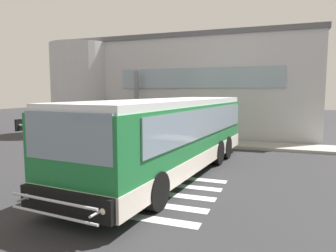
# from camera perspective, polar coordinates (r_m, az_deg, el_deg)

# --- Properties ---
(ground_plane) EXTENTS (80.00, 90.00, 0.02)m
(ground_plane) POSITION_cam_1_polar(r_m,az_deg,el_deg) (14.02, -4.95, -5.99)
(ground_plane) COLOR #2B2B2D
(ground_plane) RESTS_ON ground
(bay_paint_stripes) EXTENTS (4.40, 3.96, 0.01)m
(bay_paint_stripes) POSITION_cam_1_polar(r_m,az_deg,el_deg) (9.52, -4.62, -11.84)
(bay_paint_stripes) COLOR silver
(bay_paint_stripes) RESTS_ON ground
(terminal_building) EXTENTS (17.80, 13.80, 6.58)m
(terminal_building) POSITION_cam_1_polar(r_m,az_deg,el_deg) (24.79, 4.87, 6.98)
(terminal_building) COLOR #B7B7BC
(terminal_building) RESTS_ON ground
(boarding_curb) EXTENTS (20.00, 2.00, 0.15)m
(boarding_curb) POSITION_cam_1_polar(r_m,az_deg,el_deg) (18.39, 1.33, -2.76)
(boarding_curb) COLOR #9E9B93
(boarding_curb) RESTS_ON ground
(entry_support_column) EXTENTS (0.28, 0.28, 4.11)m
(entry_support_column) POSITION_cam_1_polar(r_m,az_deg,el_deg) (19.79, -5.79, 4.04)
(entry_support_column) COLOR slate
(entry_support_column) RESTS_ON boarding_curb
(bus_main_foreground) EXTENTS (3.95, 11.16, 2.70)m
(bus_main_foreground) POSITION_cam_1_polar(r_m,az_deg,el_deg) (11.24, 0.47, -2.06)
(bus_main_foreground) COLOR #1E7238
(bus_main_foreground) RESTS_ON ground
(passenger_near_column) EXTENTS (0.58, 0.43, 1.68)m
(passenger_near_column) POSITION_cam_1_polar(r_m,az_deg,el_deg) (19.19, -4.06, 0.73)
(passenger_near_column) COLOR #4C4233
(passenger_near_column) RESTS_ON boarding_curb
(passenger_by_doorway) EXTENTS (0.55, 0.35, 1.68)m
(passenger_by_doorway) POSITION_cam_1_polar(r_m,az_deg,el_deg) (18.93, -1.12, 0.56)
(passenger_by_doorway) COLOR #2D2D33
(passenger_by_doorway) RESTS_ON boarding_curb
(passenger_at_curb_edge) EXTENTS (0.48, 0.41, 1.68)m
(passenger_at_curb_edge) POSITION_cam_1_polar(r_m,az_deg,el_deg) (17.84, 2.10, 0.21)
(passenger_at_curb_edge) COLOR #2D2D33
(passenger_at_curb_edge) RESTS_ON boarding_curb
(safety_bollard_yellow) EXTENTS (0.18, 0.18, 0.90)m
(safety_bollard_yellow) POSITION_cam_1_polar(r_m,az_deg,el_deg) (17.39, -1.46, -2.04)
(safety_bollard_yellow) COLOR yellow
(safety_bollard_yellow) RESTS_ON ground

